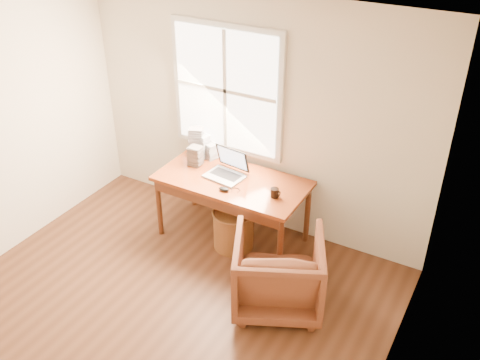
% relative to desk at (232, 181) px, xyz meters
% --- Properties ---
extents(room_shell, '(4.04, 4.54, 2.64)m').
position_rel_desk_xyz_m(room_shell, '(-0.02, -1.64, 0.59)').
color(room_shell, '#512E1B').
rests_on(room_shell, ground).
extents(desk, '(1.60, 0.80, 0.04)m').
position_rel_desk_xyz_m(desk, '(0.00, 0.00, 0.00)').
color(desk, brown).
rests_on(desk, room_shell).
extents(armchair, '(1.08, 1.09, 0.75)m').
position_rel_desk_xyz_m(armchair, '(0.89, -0.70, -0.35)').
color(armchair, brown).
rests_on(armchair, room_shell).
extents(wicker_stool, '(0.52, 0.52, 0.43)m').
position_rel_desk_xyz_m(wicker_stool, '(0.09, -0.13, -0.51)').
color(wicker_stool, brown).
rests_on(wicker_stool, room_shell).
extents(laptop, '(0.41, 0.42, 0.27)m').
position_rel_desk_xyz_m(laptop, '(-0.09, -0.01, 0.16)').
color(laptop, '#A4A8AB').
rests_on(laptop, desk).
extents(mouse, '(0.11, 0.07, 0.04)m').
position_rel_desk_xyz_m(mouse, '(0.04, -0.24, 0.04)').
color(mouse, black).
rests_on(mouse, desk).
extents(coffee_mug, '(0.09, 0.09, 0.09)m').
position_rel_desk_xyz_m(coffee_mug, '(0.54, -0.09, 0.07)').
color(coffee_mug, black).
rests_on(coffee_mug, desk).
extents(cd_stack_a, '(0.16, 0.15, 0.27)m').
position_rel_desk_xyz_m(cd_stack_a, '(-0.54, 0.28, 0.16)').
color(cd_stack_a, silver).
rests_on(cd_stack_a, desk).
extents(cd_stack_b, '(0.15, 0.13, 0.22)m').
position_rel_desk_xyz_m(cd_stack_b, '(-0.51, 0.08, 0.13)').
color(cd_stack_b, '#27272C').
rests_on(cd_stack_b, desk).
extents(cd_stack_c, '(0.20, 0.19, 0.35)m').
position_rel_desk_xyz_m(cd_stack_c, '(-0.61, 0.26, 0.19)').
color(cd_stack_c, '#A8A9B6').
rests_on(cd_stack_c, desk).
extents(cd_stack_d, '(0.17, 0.16, 0.18)m').
position_rel_desk_xyz_m(cd_stack_d, '(-0.45, 0.29, 0.11)').
color(cd_stack_d, '#B6BBC2').
rests_on(cd_stack_d, desk).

